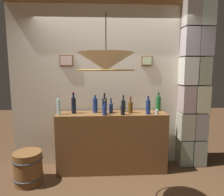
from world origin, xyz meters
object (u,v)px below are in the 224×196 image
(liquor_bottle_mezcal, at_px, (123,106))
(liquor_bottle_gin, at_px, (95,105))
(liquor_bottle_brandy, at_px, (59,106))
(liquor_bottle_port, at_px, (130,107))
(liquor_bottle_sherry, at_px, (111,107))
(liquor_bottle_vermouth, at_px, (105,110))
(pendant_lamp, at_px, (106,62))
(liquor_bottle_vodka, at_px, (123,109))
(liquor_bottle_bourbon, at_px, (148,107))
(liquor_bottle_amaro, at_px, (105,105))
(liquor_bottle_rum, at_px, (74,105))
(glass_tumbler_rocks, at_px, (156,112))
(liquor_bottle_scotch, at_px, (158,103))
(wooden_barrel, at_px, (28,168))

(liquor_bottle_mezcal, distance_m, liquor_bottle_gin, 0.47)
(liquor_bottle_brandy, distance_m, liquor_bottle_port, 1.12)
(liquor_bottle_sherry, height_order, liquor_bottle_vermouth, liquor_bottle_vermouth)
(liquor_bottle_port, height_order, pendant_lamp, pendant_lamp)
(liquor_bottle_vodka, xyz_separation_m, liquor_bottle_vermouth, (-0.28, -0.01, 0.00))
(liquor_bottle_brandy, relative_size, liquor_bottle_mezcal, 1.08)
(liquor_bottle_port, xyz_separation_m, liquor_bottle_vermouth, (-0.41, -0.13, -0.02))
(liquor_bottle_brandy, relative_size, liquor_bottle_bourbon, 1.02)
(liquor_bottle_port, distance_m, liquor_bottle_mezcal, 0.15)
(liquor_bottle_gin, relative_size, liquor_bottle_amaro, 0.87)
(liquor_bottle_vodka, height_order, liquor_bottle_rum, liquor_bottle_rum)
(liquor_bottle_rum, xyz_separation_m, glass_tumbler_rocks, (1.30, -0.12, -0.10))
(liquor_bottle_brandy, height_order, liquor_bottle_sherry, liquor_bottle_brandy)
(liquor_bottle_sherry, relative_size, glass_tumbler_rocks, 3.32)
(liquor_bottle_bourbon, bearing_deg, liquor_bottle_amaro, 173.60)
(liquor_bottle_bourbon, bearing_deg, liquor_bottle_vermouth, -176.41)
(liquor_bottle_bourbon, bearing_deg, liquor_bottle_brandy, 178.45)
(liquor_bottle_scotch, xyz_separation_m, liquor_bottle_rum, (-1.40, -0.14, 0.01))
(liquor_bottle_vermouth, distance_m, liquor_bottle_bourbon, 0.68)
(liquor_bottle_brandy, distance_m, pendant_lamp, 1.33)
(liquor_bottle_mezcal, xyz_separation_m, glass_tumbler_rocks, (0.50, -0.21, -0.06))
(liquor_bottle_vodka, distance_m, liquor_bottle_amaro, 0.30)
(liquor_bottle_scotch, relative_size, glass_tumbler_rocks, 4.38)
(liquor_bottle_vermouth, bearing_deg, liquor_bottle_scotch, 18.13)
(liquor_bottle_port, relative_size, liquor_bottle_bourbon, 0.92)
(liquor_bottle_vodka, distance_m, liquor_bottle_mezcal, 0.24)
(liquor_bottle_port, distance_m, wooden_barrel, 1.78)
(liquor_bottle_vermouth, height_order, liquor_bottle_rum, liquor_bottle_rum)
(liquor_bottle_mezcal, distance_m, wooden_barrel, 1.72)
(liquor_bottle_mezcal, height_order, liquor_bottle_rum, liquor_bottle_rum)
(liquor_bottle_sherry, distance_m, liquor_bottle_rum, 0.60)
(liquor_bottle_gin, relative_size, glass_tumbler_rocks, 4.22)
(glass_tumbler_rocks, bearing_deg, liquor_bottle_rum, 174.69)
(liquor_bottle_mezcal, height_order, glass_tumbler_rocks, liquor_bottle_mezcal)
(liquor_bottle_bourbon, xyz_separation_m, pendant_lamp, (-0.68, -0.88, 0.65))
(liquor_bottle_vodka, distance_m, glass_tumbler_rocks, 0.54)
(liquor_bottle_vodka, distance_m, liquor_bottle_port, 0.18)
(liquor_bottle_vermouth, distance_m, liquor_bottle_rum, 0.52)
(liquor_bottle_vodka, relative_size, liquor_bottle_vermouth, 0.95)
(liquor_bottle_bourbon, xyz_separation_m, glass_tumbler_rocks, (0.13, -0.01, -0.08))
(liquor_bottle_sherry, distance_m, wooden_barrel, 1.52)
(glass_tumbler_rocks, height_order, wooden_barrel, glass_tumbler_rocks)
(liquor_bottle_brandy, height_order, liquor_bottle_mezcal, liquor_bottle_brandy)
(liquor_bottle_gin, bearing_deg, wooden_barrel, -158.31)
(liquor_bottle_sherry, bearing_deg, liquor_bottle_vodka, -45.97)
(liquor_bottle_amaro, xyz_separation_m, liquor_bottle_bourbon, (0.68, -0.08, -0.01))
(liquor_bottle_rum, distance_m, glass_tumbler_rocks, 1.31)
(liquor_bottle_brandy, height_order, liquor_bottle_rum, liquor_bottle_rum)
(liquor_bottle_rum, xyz_separation_m, pendant_lamp, (0.49, -1.00, 0.64))
(liquor_bottle_vermouth, relative_size, wooden_barrel, 0.51)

